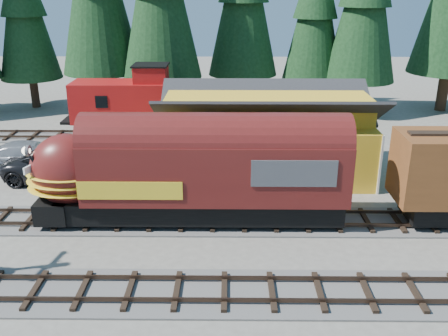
{
  "coord_description": "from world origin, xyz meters",
  "views": [
    {
      "loc": [
        -2.24,
        -17.98,
        11.18
      ],
      "look_at": [
        -2.47,
        4.0,
        2.85
      ],
      "focal_mm": 40.0,
      "sensor_mm": 36.0,
      "label": 1
    }
  ],
  "objects_px": {
    "depot": "(267,127)",
    "pickup_truck_a": "(62,166)",
    "pickup_truck_b": "(32,157)",
    "caboose": "(140,105)",
    "locomotive": "(182,176)"
  },
  "relations": [
    {
      "from": "depot",
      "to": "pickup_truck_a",
      "type": "height_order",
      "value": "depot"
    },
    {
      "from": "pickup_truck_b",
      "to": "caboose",
      "type": "bearing_deg",
      "value": -37.47
    },
    {
      "from": "caboose",
      "to": "depot",
      "type": "bearing_deg",
      "value": -40.39
    },
    {
      "from": "depot",
      "to": "caboose",
      "type": "relative_size",
      "value": 1.32
    },
    {
      "from": "depot",
      "to": "locomotive",
      "type": "bearing_deg",
      "value": -124.54
    },
    {
      "from": "caboose",
      "to": "pickup_truck_a",
      "type": "relative_size",
      "value": 1.47
    },
    {
      "from": "pickup_truck_a",
      "to": "locomotive",
      "type": "bearing_deg",
      "value": -121.82
    },
    {
      "from": "depot",
      "to": "pickup_truck_b",
      "type": "relative_size",
      "value": 2.1
    },
    {
      "from": "depot",
      "to": "pickup_truck_b",
      "type": "distance_m",
      "value": 14.61
    },
    {
      "from": "locomotive",
      "to": "pickup_truck_b",
      "type": "height_order",
      "value": "locomotive"
    },
    {
      "from": "caboose",
      "to": "pickup_truck_b",
      "type": "xyz_separation_m",
      "value": [
        -5.64,
        -6.98,
        -1.63
      ]
    },
    {
      "from": "pickup_truck_a",
      "to": "pickup_truck_b",
      "type": "relative_size",
      "value": 1.08
    },
    {
      "from": "pickup_truck_a",
      "to": "depot",
      "type": "bearing_deg",
      "value": -81.1
    },
    {
      "from": "caboose",
      "to": "pickup_truck_a",
      "type": "height_order",
      "value": "caboose"
    },
    {
      "from": "locomotive",
      "to": "pickup_truck_a",
      "type": "height_order",
      "value": "locomotive"
    }
  ]
}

